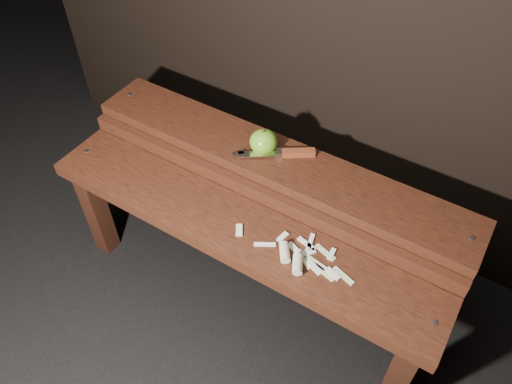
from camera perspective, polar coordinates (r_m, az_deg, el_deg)
The scene contains 6 objects.
ground at distance 1.74m, azimuth -1.07°, elevation -11.40°, with size 60.00×60.00×0.00m, color black.
bench_front_tier at distance 1.42m, azimuth -2.61°, elevation -5.72°, with size 1.20×0.20×0.42m.
bench_rear_tier at distance 1.50m, azimuth 2.14°, elevation 1.58°, with size 1.20×0.21×0.50m.
apple at distance 1.43m, azimuth 0.85°, elevation 5.78°, with size 0.08×0.08×0.08m.
knife at distance 1.44m, azimuth 3.62°, elevation 4.46°, with size 0.21×0.15×0.02m.
apple_scraps at distance 1.30m, azimuth 4.75°, elevation -7.34°, with size 0.35×0.15×0.03m.
Camera 1 is at (0.51, -0.75, 1.48)m, focal length 35.00 mm.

